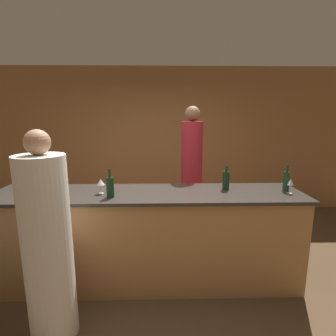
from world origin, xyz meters
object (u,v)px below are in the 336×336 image
Objects in this scene: bartender at (191,184)px; guest_1 at (48,247)px; wine_bottle_0 at (226,180)px; wine_bottle_1 at (286,181)px; wine_bottle_2 at (110,187)px.

guest_1 is (-1.35, -1.49, -0.13)m from bartender.
wine_bottle_0 is at bearing 115.90° from bartender.
wine_bottle_1 is 1.92m from wine_bottle_2.
bartender reaches higher than wine_bottle_1.
guest_1 is 6.08× the size of wine_bottle_1.
guest_1 is 0.80m from wine_bottle_2.
bartender reaches higher than wine_bottle_2.
guest_1 is 6.01× the size of wine_bottle_2.
bartender is 1.23m from wine_bottle_1.
guest_1 is 6.55× the size of wine_bottle_0.
bartender is 2.02m from guest_1.
wine_bottle_0 is (0.32, -0.65, 0.22)m from bartender.
wine_bottle_0 is 0.92× the size of wine_bottle_2.
wine_bottle_1 is at bearing 6.12° from wine_bottle_2.
bartender is 7.37× the size of wine_bottle_0.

